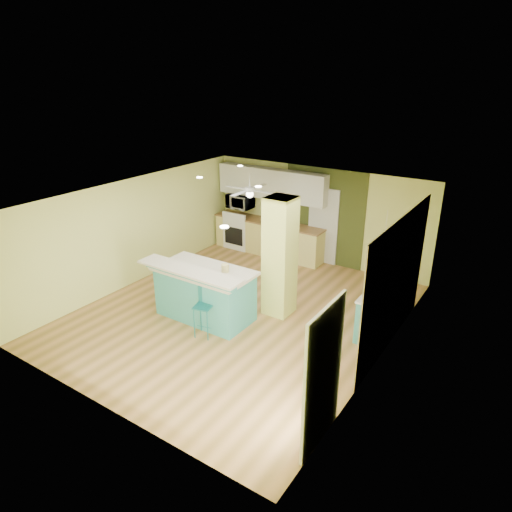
# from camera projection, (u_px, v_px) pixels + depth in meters

# --- Properties ---
(floor) EXTENTS (6.00, 7.00, 0.01)m
(floor) POSITION_uv_depth(u_px,v_px,m) (240.00, 313.00, 9.63)
(floor) COLOR olive
(floor) RESTS_ON ground
(ceiling) EXTENTS (6.00, 7.00, 0.01)m
(ceiling) POSITION_uv_depth(u_px,v_px,m) (238.00, 197.00, 8.67)
(ceiling) COLOR white
(ceiling) RESTS_ON wall_back
(wall_back) EXTENTS (6.00, 0.01, 2.50)m
(wall_back) POSITION_uv_depth(u_px,v_px,m) (317.00, 215.00, 11.86)
(wall_back) COLOR #E3EA7D
(wall_back) RESTS_ON floor
(wall_front) EXTENTS (6.00, 0.01, 2.50)m
(wall_front) POSITION_uv_depth(u_px,v_px,m) (96.00, 337.00, 6.44)
(wall_front) COLOR #E3EA7D
(wall_front) RESTS_ON floor
(wall_left) EXTENTS (0.01, 7.00, 2.50)m
(wall_left) POSITION_uv_depth(u_px,v_px,m) (135.00, 231.00, 10.68)
(wall_left) COLOR #E3EA7D
(wall_left) RESTS_ON floor
(wall_right) EXTENTS (0.01, 7.00, 2.50)m
(wall_right) POSITION_uv_depth(u_px,v_px,m) (386.00, 296.00, 7.62)
(wall_right) COLOR #E3EA7D
(wall_right) RESTS_ON floor
(wood_panel) EXTENTS (0.02, 3.40, 2.50)m
(wood_panel) POSITION_uv_depth(u_px,v_px,m) (396.00, 283.00, 8.09)
(wood_panel) COLOR #8D7851
(wood_panel) RESTS_ON floor
(olive_accent) EXTENTS (2.20, 0.02, 2.50)m
(olive_accent) POSITION_uv_depth(u_px,v_px,m) (324.00, 217.00, 11.74)
(olive_accent) COLOR #40491D
(olive_accent) RESTS_ON floor
(interior_door) EXTENTS (0.82, 0.05, 2.00)m
(interior_door) POSITION_uv_depth(u_px,v_px,m) (323.00, 226.00, 11.81)
(interior_door) COLOR silver
(interior_door) RESTS_ON floor
(french_door) EXTENTS (0.04, 1.08, 2.10)m
(french_door) POSITION_uv_depth(u_px,v_px,m) (323.00, 377.00, 5.94)
(french_door) COLOR silver
(french_door) RESTS_ON floor
(column) EXTENTS (0.55, 0.55, 2.50)m
(column) POSITION_uv_depth(u_px,v_px,m) (280.00, 257.00, 9.20)
(column) COLOR #D5E067
(column) RESTS_ON floor
(kitchen_run) EXTENTS (3.25, 0.63, 0.94)m
(kitchen_run) POSITION_uv_depth(u_px,v_px,m) (268.00, 237.00, 12.58)
(kitchen_run) COLOR #EBDD7B
(kitchen_run) RESTS_ON floor
(stove) EXTENTS (0.76, 0.66, 1.08)m
(stove) POSITION_uv_depth(u_px,v_px,m) (240.00, 232.00, 13.06)
(stove) COLOR white
(stove) RESTS_ON floor
(upper_cabinets) EXTENTS (3.20, 0.34, 0.80)m
(upper_cabinets) POSITION_uv_depth(u_px,v_px,m) (271.00, 184.00, 12.11)
(upper_cabinets) COLOR white
(upper_cabinets) RESTS_ON wall_back
(microwave) EXTENTS (0.70, 0.48, 0.39)m
(microwave) POSITION_uv_depth(u_px,v_px,m) (240.00, 201.00, 12.73)
(microwave) COLOR silver
(microwave) RESTS_ON wall_back
(ceiling_fan) EXTENTS (1.41, 1.41, 0.61)m
(ceiling_fan) POSITION_uv_depth(u_px,v_px,m) (250.00, 190.00, 10.94)
(ceiling_fan) COLOR silver
(ceiling_fan) RESTS_ON ceiling
(pendant_lamp) EXTENTS (0.14, 0.14, 0.69)m
(pendant_lamp) POSITION_uv_depth(u_px,v_px,m) (384.00, 243.00, 8.14)
(pendant_lamp) COLOR silver
(pendant_lamp) RESTS_ON ceiling
(wall_decor) EXTENTS (0.03, 0.90, 0.70)m
(wall_decor) POSITION_uv_depth(u_px,v_px,m) (400.00, 263.00, 8.14)
(wall_decor) COLOR brown
(wall_decor) RESTS_ON wood_panel
(peninsula) EXTENTS (2.30, 1.22, 1.23)m
(peninsula) POSITION_uv_depth(u_px,v_px,m) (204.00, 292.00, 9.26)
(peninsula) COLOR teal
(peninsula) RESTS_ON floor
(bar_stool) EXTENTS (0.40, 0.40, 0.99)m
(bar_stool) POSITION_uv_depth(u_px,v_px,m) (205.00, 304.00, 8.61)
(bar_stool) COLOR #1C7982
(bar_stool) RESTS_ON floor
(side_counter) EXTENTS (0.59, 1.38, 0.89)m
(side_counter) POSITION_uv_depth(u_px,v_px,m) (381.00, 312.00, 8.76)
(side_counter) COLOR teal
(side_counter) RESTS_ON floor
(fruit_bowl) EXTENTS (0.45, 0.45, 0.08)m
(fruit_bowl) POSITION_uv_depth(u_px,v_px,m) (290.00, 225.00, 11.97)
(fruit_bowl) COLOR #362316
(fruit_bowl) RESTS_ON kitchen_run
(canister) EXTENTS (0.15, 0.15, 0.16)m
(canister) POSITION_uv_depth(u_px,v_px,m) (225.00, 268.00, 8.96)
(canister) COLOR gold
(canister) RESTS_ON peninsula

